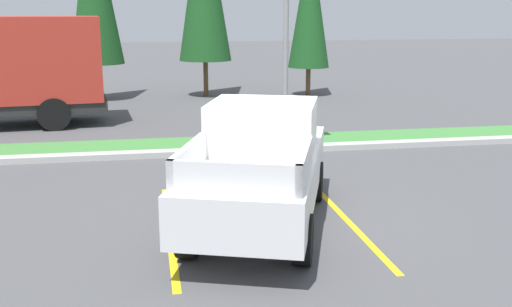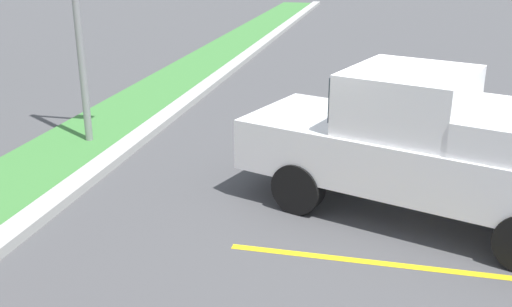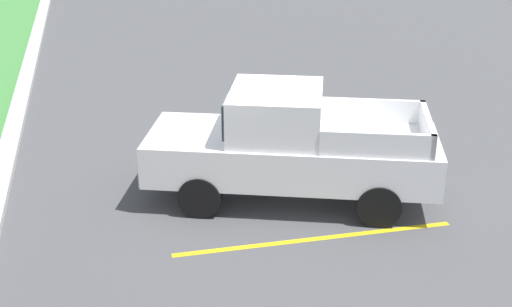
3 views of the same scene
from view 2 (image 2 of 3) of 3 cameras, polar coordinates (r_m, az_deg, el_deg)
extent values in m
plane|color=#4C4C4F|center=(9.48, 13.16, -4.36)|extent=(120.00, 120.00, 0.00)
cube|color=yellow|center=(7.73, 15.47, -10.42)|extent=(0.12, 4.80, 0.01)
cube|color=yellow|center=(10.53, 15.04, -2.01)|extent=(0.12, 4.80, 0.01)
cube|color=#B2B2AD|center=(10.60, -14.86, -1.42)|extent=(56.00, 0.40, 0.15)
cube|color=#42843D|center=(11.16, -19.85, -1.13)|extent=(56.00, 1.80, 0.06)
cylinder|color=black|center=(8.75, 4.03, -3.24)|extent=(0.51, 0.81, 0.76)
cylinder|color=black|center=(10.18, 8.57, -0.02)|extent=(0.51, 0.81, 0.76)
cube|color=white|center=(8.77, 15.73, -0.39)|extent=(3.49, 5.54, 0.76)
cube|color=white|center=(8.62, 14.32, 4.97)|extent=(2.19, 2.09, 0.84)
cube|color=#2D3842|center=(8.88, 9.32, 6.09)|extent=(1.55, 0.58, 0.63)
cube|color=silver|center=(9.81, 1.28, 1.03)|extent=(1.76, 0.74, 0.28)
camera|label=1|loc=(12.14, 71.97, 5.49)|focal=42.79mm
camera|label=3|loc=(4.54, -130.99, 15.26)|focal=49.25mm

